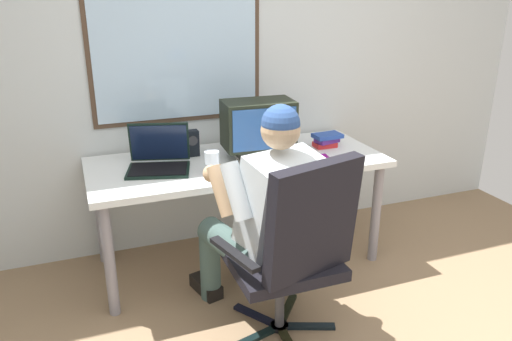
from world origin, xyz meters
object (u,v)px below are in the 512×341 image
object	(u,v)px
office_chair	(296,245)
laptop	(159,157)
desk	(238,171)
desk_speaker	(192,143)
book_stack	(326,140)
cd_case	(318,158)
crt_monitor	(258,125)
person_seated	(264,211)
wine_glass	(212,159)

from	to	relation	value
office_chair	laptop	distance (m)	1.04
desk	desk_speaker	size ratio (longest dim) A/B	11.04
office_chair	book_stack	distance (m)	1.13
desk	cd_case	xyz separation A→B (m)	(0.48, -0.17, 0.08)
crt_monitor	book_stack	size ratio (longest dim) A/B	2.32
laptop	book_stack	world-z (taller)	laptop
office_chair	desk_speaker	world-z (taller)	office_chair
desk	laptop	bearing A→B (deg)	177.73
person_seated	cd_case	bearing A→B (deg)	39.07
desk	crt_monitor	world-z (taller)	crt_monitor
office_chair	crt_monitor	size ratio (longest dim) A/B	2.27
person_seated	desk_speaker	world-z (taller)	person_seated
laptop	desk_speaker	world-z (taller)	laptop
desk	cd_case	distance (m)	0.51
desk_speaker	crt_monitor	bearing A→B (deg)	-23.88
crt_monitor	cd_case	world-z (taller)	crt_monitor
crt_monitor	person_seated	bearing A→B (deg)	-108.16
desk	wine_glass	size ratio (longest dim) A/B	13.29
person_seated	crt_monitor	world-z (taller)	person_seated
desk_speaker	book_stack	world-z (taller)	desk_speaker
cd_case	crt_monitor	bearing A→B (deg)	153.22
crt_monitor	wine_glass	size ratio (longest dim) A/B	3.27
desk	office_chair	xyz separation A→B (m)	(0.00, -0.87, -0.08)
crt_monitor	laptop	bearing A→B (deg)	178.14
desk	desk_speaker	distance (m)	0.34
office_chair	laptop	size ratio (longest dim) A/B	2.40
office_chair	desk_speaker	size ratio (longest dim) A/B	6.15
laptop	desk_speaker	xyz separation A→B (m)	(0.24, 0.15, 0.02)
person_seated	laptop	size ratio (longest dim) A/B	2.89
office_chair	wine_glass	world-z (taller)	office_chair
office_chair	person_seated	bearing A→B (deg)	103.13
crt_monitor	desk_speaker	bearing A→B (deg)	156.12
office_chair	desk_speaker	xyz separation A→B (m)	(-0.25, 1.04, 0.24)
laptop	wine_glass	xyz separation A→B (m)	(0.27, -0.21, 0.03)
desk	office_chair	size ratio (longest dim) A/B	1.79
desk	person_seated	distance (m)	0.61
book_stack	desk	bearing A→B (deg)	-177.38
cd_case	wine_glass	bearing A→B (deg)	-178.06
desk	crt_monitor	distance (m)	0.32
crt_monitor	wine_glass	bearing A→B (deg)	-151.58
desk	person_seated	world-z (taller)	person_seated
office_chair	laptop	world-z (taller)	office_chair
wine_glass	desk_speaker	size ratio (longest dim) A/B	0.83
person_seated	laptop	distance (m)	0.77
desk	person_seated	size ratio (longest dim) A/B	1.49
crt_monitor	desk_speaker	size ratio (longest dim) A/B	2.71
person_seated	wine_glass	size ratio (longest dim) A/B	8.89
office_chair	cd_case	xyz separation A→B (m)	(0.48, 0.70, 0.16)
desk	desk_speaker	xyz separation A→B (m)	(-0.25, 0.17, 0.16)
book_stack	office_chair	bearing A→B (deg)	-125.38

